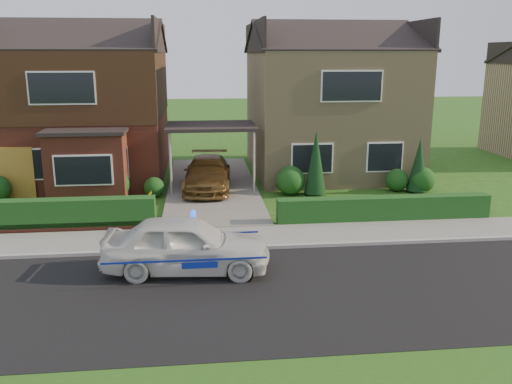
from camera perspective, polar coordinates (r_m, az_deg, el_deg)
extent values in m
plane|color=#224612|center=(13.43, -3.20, -10.75)|extent=(120.00, 120.00, 0.00)
cube|color=black|center=(13.43, -3.20, -10.75)|extent=(60.00, 6.00, 0.02)
cube|color=#9E9993|center=(16.22, -3.79, -6.01)|extent=(60.00, 0.16, 0.12)
cube|color=slate|center=(17.21, -3.94, -4.83)|extent=(60.00, 2.00, 0.10)
cube|color=#666059|center=(23.83, -4.63, 0.62)|extent=(3.80, 12.00, 0.12)
cube|color=brown|center=(26.81, -17.56, 7.70)|extent=(7.20, 8.00, 5.80)
cube|color=white|center=(23.55, -22.91, 2.70)|extent=(1.80, 0.08, 1.30)
cube|color=white|center=(22.83, -15.27, 3.00)|extent=(1.60, 0.08, 1.30)
cube|color=white|center=(22.77, -19.77, 10.26)|extent=(2.60, 0.08, 1.30)
cube|color=black|center=(26.70, -17.79, 10.79)|extent=(7.26, 8.06, 2.90)
cube|color=brown|center=(22.31, -17.35, 2.46)|extent=(3.00, 1.40, 2.70)
cube|color=black|center=(22.08, -17.62, 6.07)|extent=(3.20, 1.60, 0.14)
cube|color=tan|center=(27.06, 7.55, 8.29)|extent=(7.20, 8.00, 5.80)
cube|color=white|center=(23.05, 5.93, 3.53)|extent=(1.80, 0.08, 1.30)
cube|color=white|center=(23.91, 13.39, 3.61)|extent=(1.60, 0.08, 1.30)
cube|color=white|center=(23.07, 10.05, 10.91)|extent=(2.60, 0.08, 1.30)
cube|color=black|center=(23.35, -4.76, 6.93)|extent=(3.80, 3.00, 0.14)
cylinder|color=gray|center=(22.21, -8.98, 2.89)|extent=(0.10, 0.10, 2.70)
cylinder|color=gray|center=(22.29, -0.21, 3.11)|extent=(0.10, 0.10, 2.70)
cube|color=olive|center=(23.86, -24.83, 1.78)|extent=(2.20, 0.10, 2.10)
cube|color=brown|center=(19.03, -21.87, -3.56)|extent=(7.70, 0.25, 0.36)
cube|color=#113615|center=(19.22, -21.71, -3.94)|extent=(7.50, 0.55, 0.90)
cube|color=#113615|center=(19.47, 13.23, -3.04)|extent=(7.50, 0.55, 0.80)
sphere|color=#113615|center=(22.30, -14.86, 0.81)|extent=(1.32, 1.32, 1.32)
sphere|color=#113615|center=(22.45, -10.68, 0.51)|extent=(0.84, 0.84, 0.84)
sphere|color=#113615|center=(22.46, 3.65, 1.21)|extent=(1.20, 1.20, 1.20)
sphere|color=#113615|center=(23.79, 14.59, 1.22)|extent=(0.96, 0.96, 0.96)
sphere|color=#113615|center=(23.88, 17.10, 1.24)|extent=(1.08, 1.08, 1.08)
cone|color=black|center=(22.31, 6.30, 2.90)|extent=(0.90, 0.90, 2.60)
cone|color=black|center=(23.69, 16.75, 2.55)|extent=(0.90, 0.90, 2.20)
imported|color=silver|center=(14.58, -7.34, -5.56)|extent=(2.18, 4.58, 1.51)
sphere|color=#193FF2|center=(14.32, -6.56, -2.39)|extent=(0.17, 0.17, 0.17)
cube|color=navy|center=(13.77, -7.39, -7.06)|extent=(4.08, 0.01, 0.05)
cube|color=navy|center=(15.45, -7.28, -4.65)|extent=(4.08, 0.01, 0.05)
ellipsoid|color=black|center=(14.48, -12.31, -4.71)|extent=(0.22, 0.17, 0.21)
sphere|color=white|center=(14.42, -12.27, -4.82)|extent=(0.11, 0.11, 0.11)
sphere|color=black|center=(14.41, -12.27, -4.21)|extent=(0.13, 0.13, 0.13)
cone|color=black|center=(14.41, -12.46, -3.95)|extent=(0.04, 0.04, 0.05)
cone|color=black|center=(14.40, -12.10, -3.95)|extent=(0.04, 0.04, 0.05)
imported|color=brown|center=(22.96, -5.13, 1.97)|extent=(2.22, 4.78, 1.35)
imported|color=gray|center=(19.19, -16.08, -2.14)|extent=(0.54, 0.45, 0.86)
imported|color=gray|center=(20.73, -11.31, -0.88)|extent=(0.49, 0.47, 0.70)
imported|color=gray|center=(20.85, -25.29, -1.87)|extent=(0.41, 0.41, 0.73)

